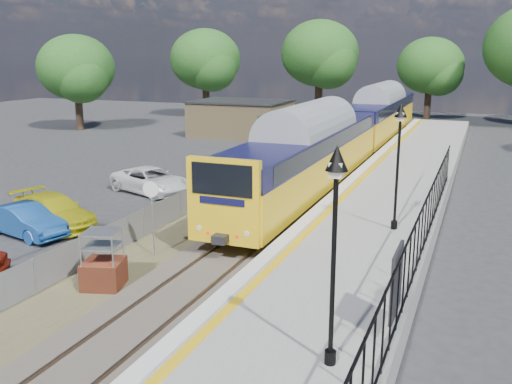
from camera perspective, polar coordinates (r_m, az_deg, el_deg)
The scene contains 16 objects.
ground at distance 18.05m, azimuth -6.71°, elevation -9.83°, with size 120.00×120.00×0.00m, color #2D2D30.
track_bed at distance 26.57m, azimuth 2.33°, elevation -1.77°, with size 5.90×80.00×0.29m.
platform at distance 23.78m, azimuth 11.66°, elevation -3.02°, with size 5.00×70.00×0.90m, color gray.
platform_edge at distance 24.07m, azimuth 6.88°, elevation -1.49°, with size 0.90×70.00×0.01m.
victorian_lamp_south at distance 11.16m, azimuth 7.94°, elevation -1.42°, with size 0.44×0.44×4.60m.
victorian_lamp_north at distance 20.86m, azimuth 14.14°, elevation 5.36°, with size 0.44×0.44×4.60m.
palisade_fence at distance 17.61m, azimuth 15.97°, elevation -4.51°, with size 0.12×26.00×2.00m.
wire_fence at distance 29.90m, azimuth -2.90°, elevation 0.99°, with size 0.06×52.00×1.20m.
outbuilding at distance 49.78m, azimuth -0.69°, elevation 7.20°, with size 10.80×10.10×3.12m.
tree_line at distance 56.87m, azimuth 15.52°, elevation 12.67°, with size 56.80×43.80×11.88m.
train at distance 38.60m, azimuth 9.70°, elevation 6.33°, with size 2.82×40.83×3.51m.
brick_plinth at distance 18.44m, azimuth -15.05°, elevation -6.65°, with size 1.47×1.47×1.91m.
speed_sign at distance 20.42m, azimuth -10.39°, elevation -1.40°, with size 0.56×0.16×2.84m.
car_blue at distance 24.70m, azimuth -22.06°, elevation -2.66°, with size 1.37×3.92×1.29m, color #194B96.
car_yellow at distance 25.64m, azimuth -19.62°, elevation -1.80°, with size 1.89×4.66×1.35m, color #CFCD18.
car_white at distance 30.47m, azimuth -10.46°, elevation 1.14°, with size 2.20×4.78×1.33m, color white.
Camera 1 is at (8.04, -14.48, 7.19)m, focal length 40.00 mm.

